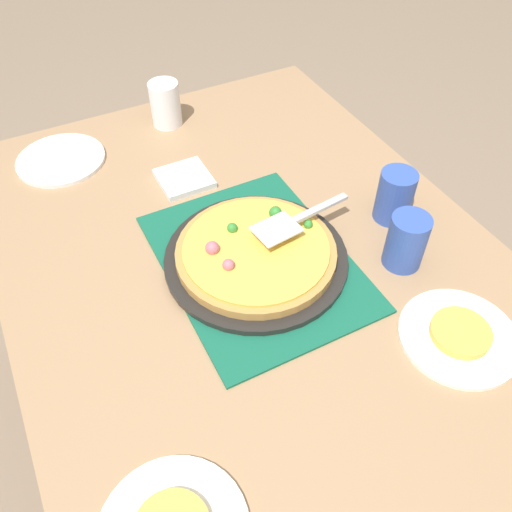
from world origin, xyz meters
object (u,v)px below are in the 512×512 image
at_px(cup_corner, 165,104).
at_px(napkin_stack, 184,179).
at_px(cup_near, 406,241).
at_px(plate_side, 61,160).
at_px(pizza, 256,251).
at_px(cup_far, 395,196).
at_px(pizza_server, 295,220).
at_px(plate_far_right, 459,337).
at_px(pizza_pan, 256,258).
at_px(served_slice_right, 461,333).

distance_m(cup_corner, napkin_stack, 0.27).
bearing_deg(cup_near, plate_side, 39.25).
relative_size(plate_side, napkin_stack, 1.83).
bearing_deg(cup_near, cup_corner, 19.19).
bearing_deg(cup_corner, pizza, 177.69).
relative_size(cup_near, cup_far, 1.00).
xyz_separation_m(cup_far, pizza_server, (0.02, 0.24, 0.01)).
bearing_deg(pizza_server, plate_far_right, -157.23).
bearing_deg(pizza, napkin_stack, 5.62).
distance_m(pizza, napkin_stack, 0.32).
relative_size(cup_far, pizza_server, 0.51).
bearing_deg(pizza_pan, pizza, 5.27).
height_order(served_slice_right, cup_near, cup_near).
height_order(pizza, cup_far, cup_far).
relative_size(pizza_pan, cup_near, 3.17).
distance_m(pizza, cup_corner, 0.57).
bearing_deg(cup_near, cup_far, -28.09).
bearing_deg(pizza_pan, plate_side, 27.48).
bearing_deg(cup_corner, plate_far_right, -166.38).
xyz_separation_m(pizza_pan, pizza_server, (0.01, -0.10, 0.06)).
distance_m(cup_near, cup_far, 0.14).
relative_size(pizza_pan, pizza_server, 1.63).
height_order(pizza, cup_corner, cup_corner).
relative_size(pizza_server, napkin_stack, 1.95).
height_order(plate_side, cup_corner, cup_corner).
bearing_deg(served_slice_right, pizza_server, 22.77).
xyz_separation_m(pizza, served_slice_right, (-0.34, -0.24, -0.02)).
bearing_deg(cup_corner, served_slice_right, -166.38).
bearing_deg(pizza, cup_near, -116.85).
bearing_deg(plate_far_right, cup_far, -15.66).
distance_m(cup_far, napkin_stack, 0.50).
xyz_separation_m(pizza_pan, napkin_stack, (0.32, 0.03, -0.01)).
bearing_deg(cup_near, served_slice_right, 172.79).
distance_m(plate_side, cup_corner, 0.31).
xyz_separation_m(cup_near, napkin_stack, (0.45, 0.30, -0.05)).
height_order(cup_far, pizza_server, cup_far).
distance_m(served_slice_right, napkin_stack, 0.71).
height_order(served_slice_right, pizza_server, pizza_server).
distance_m(plate_far_right, cup_near, 0.21).
height_order(plate_far_right, plate_side, same).
relative_size(plate_far_right, plate_side, 1.00).
bearing_deg(plate_side, pizza_pan, -152.52).
distance_m(plate_side, served_slice_right, 1.02).
distance_m(pizza_pan, cup_near, 0.31).
relative_size(cup_corner, pizza_server, 0.51).
bearing_deg(pizza_pan, napkin_stack, 5.62).
bearing_deg(plate_side, napkin_stack, -131.30).
height_order(pizza, plate_far_right, pizza).
relative_size(pizza_pan, pizza, 1.15).
xyz_separation_m(cup_near, cup_far, (0.12, -0.07, 0.00)).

